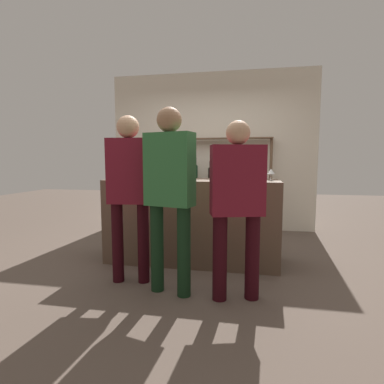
{
  "coord_description": "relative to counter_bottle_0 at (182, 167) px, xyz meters",
  "views": [
    {
      "loc": [
        0.67,
        -3.55,
        1.24
      ],
      "look_at": [
        0.0,
        0.0,
        0.86
      ],
      "focal_mm": 28.0,
      "sensor_mm": 36.0,
      "label": 1
    }
  ],
  "objects": [
    {
      "name": "ground_plane",
      "position": [
        0.15,
        -0.11,
        -1.15
      ],
      "size": [
        16.0,
        16.0,
        0.0
      ],
      "primitive_type": "plane",
      "color": "brown"
    },
    {
      "name": "bar_counter",
      "position": [
        0.15,
        -0.11,
        -0.65
      ],
      "size": [
        2.07,
        0.65,
        1.01
      ],
      "primitive_type": "cube",
      "color": "brown",
      "rests_on": "ground_plane"
    },
    {
      "name": "back_wall",
      "position": [
        0.15,
        1.82,
        0.25
      ],
      "size": [
        3.67,
        0.12,
        2.8
      ],
      "primitive_type": "cube",
      "color": "beige",
      "rests_on": "ground_plane"
    },
    {
      "name": "back_shelf",
      "position": [
        0.15,
        1.64,
        -0.07
      ],
      "size": [
        2.15,
        0.18,
        1.63
      ],
      "color": "brown",
      "rests_on": "ground_plane"
    },
    {
      "name": "counter_bottle_0",
      "position": [
        0.0,
        0.0,
        0.0
      ],
      "size": [
        0.08,
        0.08,
        0.37
      ],
      "color": "black",
      "rests_on": "bar_counter"
    },
    {
      "name": "counter_bottle_1",
      "position": [
        0.89,
        0.01,
        -0.02
      ],
      "size": [
        0.07,
        0.07,
        0.32
      ],
      "color": "black",
      "rests_on": "bar_counter"
    },
    {
      "name": "counter_bottle_2",
      "position": [
        0.46,
        -0.01,
        -0.0
      ],
      "size": [
        0.08,
        0.08,
        0.36
      ],
      "color": "brown",
      "rests_on": "bar_counter"
    },
    {
      "name": "wine_glass",
      "position": [
        1.07,
        -0.13,
        -0.04
      ],
      "size": [
        0.09,
        0.09,
        0.14
      ],
      "color": "silver",
      "rests_on": "bar_counter"
    },
    {
      "name": "ice_bucket",
      "position": [
        0.62,
        0.02,
        -0.04
      ],
      "size": [
        0.22,
        0.22,
        0.21
      ],
      "color": "#846647",
      "rests_on": "bar_counter"
    },
    {
      "name": "cork_jar",
      "position": [
        -0.32,
        -0.17,
        -0.06
      ],
      "size": [
        0.12,
        0.12,
        0.16
      ],
      "color": "silver",
      "rests_on": "bar_counter"
    },
    {
      "name": "customer_center",
      "position": [
        0.12,
        -1.04,
        -0.14
      ],
      "size": [
        0.48,
        0.3,
        1.71
      ],
      "rotation": [
        0.0,
        0.0,
        1.32
      ],
      "color": "black",
      "rests_on": "ground_plane"
    },
    {
      "name": "customer_right",
      "position": [
        0.72,
        -1.05,
        -0.24
      ],
      "size": [
        0.49,
        0.31,
        1.58
      ],
      "rotation": [
        0.0,
        0.0,
        1.83
      ],
      "color": "black",
      "rests_on": "ground_plane"
    },
    {
      "name": "customer_left",
      "position": [
        -0.35,
        -0.86,
        -0.16
      ],
      "size": [
        0.43,
        0.23,
        1.68
      ],
      "rotation": [
        0.0,
        0.0,
        1.69
      ],
      "color": "black",
      "rests_on": "ground_plane"
    }
  ]
}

